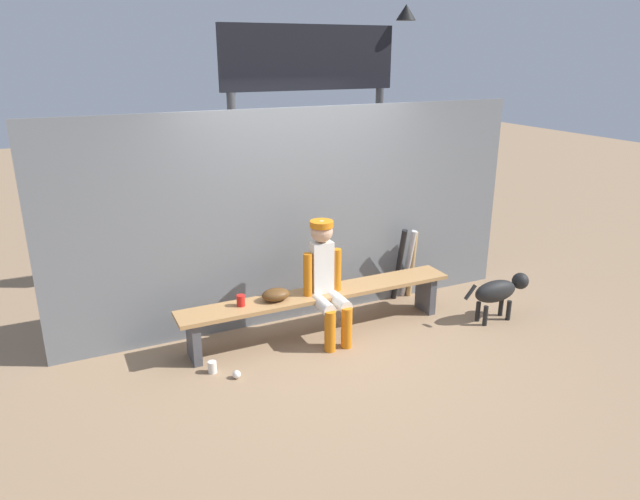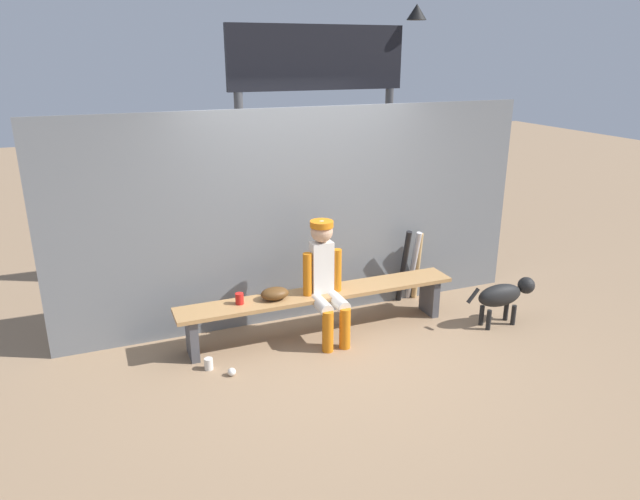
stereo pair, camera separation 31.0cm
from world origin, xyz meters
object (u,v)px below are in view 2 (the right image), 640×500
object	(u,v)px
cup_on_bench	(240,299)
dog	(504,295)
player_seated	(326,277)
bat_aluminum_silver	(413,266)
bat_wood_tan	(417,266)
dugout_bench	(320,300)
baseball_glove	(275,294)
bat_aluminum_black	(404,267)
baseball	(232,372)
scoreboard	(323,90)
cup_on_ground	(209,364)

from	to	relation	value
cup_on_bench	dog	xyz separation A→B (m)	(2.71, -0.55, -0.18)
cup_on_bench	player_seated	bearing A→B (deg)	-8.75
bat_aluminum_silver	bat_wood_tan	xyz separation A→B (m)	(0.06, 0.00, -0.01)
bat_aluminum_silver	dugout_bench	bearing A→B (deg)	-163.56
player_seated	baseball_glove	bearing A→B (deg)	167.63
bat_aluminum_black	player_seated	bearing A→B (deg)	-158.23
dugout_bench	bat_wood_tan	size ratio (longest dim) A/B	3.54
baseball	baseball_glove	bearing A→B (deg)	39.89
bat_aluminum_black	scoreboard	world-z (taller)	scoreboard
bat_aluminum_silver	baseball	distance (m)	2.55
cup_on_ground	dog	bearing A→B (deg)	-4.37
bat_wood_tan	cup_on_ground	xyz separation A→B (m)	(-2.59, -0.68, -0.36)
baseball_glove	dugout_bench	bearing A→B (deg)	0.00
bat_wood_tan	bat_aluminum_silver	bearing A→B (deg)	-175.88
bat_aluminum_black	bat_wood_tan	distance (m)	0.21
bat_aluminum_black	cup_on_bench	xyz separation A→B (m)	(-1.99, -0.33, 0.07)
baseball_glove	cup_on_ground	distance (m)	0.92
dugout_bench	bat_aluminum_silver	xyz separation A→B (m)	(1.32, 0.39, 0.06)
bat_aluminum_black	baseball	size ratio (longest dim) A/B	12.19
dugout_bench	baseball	distance (m)	1.20
cup_on_ground	cup_on_bench	xyz separation A→B (m)	(0.39, 0.31, 0.46)
cup_on_bench	scoreboard	distance (m)	2.79
dugout_bench	dog	xyz separation A→B (m)	(1.88, -0.53, -0.03)
cup_on_ground	player_seated	bearing A→B (deg)	8.33
dugout_bench	bat_aluminum_black	size ratio (longest dim) A/B	3.23
bat_aluminum_black	dog	size ratio (longest dim) A/B	1.07
bat_aluminum_black	cup_on_ground	xyz separation A→B (m)	(-2.39, -0.64, -0.39)
baseball_glove	cup_on_ground	xyz separation A→B (m)	(-0.74, -0.29, -0.46)
bat_aluminum_black	scoreboard	xyz separation A→B (m)	(-0.51, 1.18, 1.89)
scoreboard	dog	size ratio (longest dim) A/B	3.91
dugout_bench	baseball	xyz separation A→B (m)	(-1.05, -0.48, -0.33)
cup_on_bench	bat_wood_tan	bearing A→B (deg)	9.58
player_seated	bat_aluminum_black	world-z (taller)	player_seated
bat_aluminum_black	cup_on_bench	distance (m)	2.02
player_seated	baseball_glove	world-z (taller)	player_seated
baseball_glove	baseball	size ratio (longest dim) A/B	3.78
baseball_glove	cup_on_bench	world-z (taller)	baseball_glove
dugout_bench	baseball_glove	world-z (taller)	baseball_glove
bat_aluminum_silver	cup_on_bench	size ratio (longest dim) A/B	7.79
bat_aluminum_silver	cup_on_bench	xyz separation A→B (m)	(-2.14, -0.37, 0.09)
baseball_glove	cup_on_bench	bearing A→B (deg)	176.52
bat_wood_tan	baseball	xyz separation A→B (m)	(-2.42, -0.87, -0.37)
player_seated	baseball	xyz separation A→B (m)	(-1.07, -0.37, -0.62)
cup_on_bench	bat_aluminum_silver	bearing A→B (deg)	9.72
baseball_glove	cup_on_bench	size ratio (longest dim) A/B	2.55
bat_aluminum_silver	scoreboard	size ratio (longest dim) A/B	0.26
dugout_bench	bat_wood_tan	bearing A→B (deg)	15.94
bat_aluminum_silver	dog	distance (m)	1.08
bat_aluminum_black	cup_on_bench	bearing A→B (deg)	-170.62
baseball_glove	bat_aluminum_silver	distance (m)	1.84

